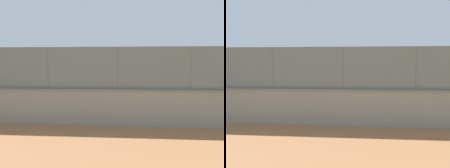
{
  "view_description": "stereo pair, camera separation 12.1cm",
  "coord_description": "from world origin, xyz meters",
  "views": [
    {
      "loc": [
        -2.55,
        20.75,
        2.75
      ],
      "look_at": [
        -1.86,
        7.17,
        1.49
      ],
      "focal_mm": 37.74,
      "sensor_mm": 36.0,
      "label": 1
    },
    {
      "loc": [
        -2.67,
        20.75,
        2.75
      ],
      "look_at": [
        -1.86,
        7.17,
        1.49
      ],
      "focal_mm": 37.74,
      "sensor_mm": 36.0,
      "label": 2
    }
  ],
  "objects": [
    {
      "name": "ground_plane",
      "position": [
        0.0,
        0.0,
        0.0
      ],
      "size": [
        260.0,
        260.0,
        0.0
      ],
      "primitive_type": "plane",
      "color": "#A36B42"
    },
    {
      "name": "perimeter_wall",
      "position": [
        -2.28,
        10.68,
        0.81
      ],
      "size": [
        31.37,
        1.32,
        1.6
      ],
      "color": "gray",
      "rests_on": "ground_plane"
    },
    {
      "name": "fence_panel_on_wall",
      "position": [
        -2.28,
        10.68,
        2.51
      ],
      "size": [
        30.8,
        0.94,
        1.81
      ],
      "color": "slate",
      "rests_on": "perimeter_wall"
    },
    {
      "name": "player_baseline_waiting",
      "position": [
        -2.36,
        8.19,
        0.85
      ],
      "size": [
        0.69,
        1.22,
        1.45
      ],
      "color": "#B2B2B2",
      "rests_on": "ground_plane"
    },
    {
      "name": "player_near_wall_returning",
      "position": [
        -1.01,
        2.3,
        0.89
      ],
      "size": [
        0.72,
        1.21,
        1.51
      ],
      "color": "navy",
      "rests_on": "ground_plane"
    },
    {
      "name": "sports_ball",
      "position": [
        -1.22,
        9.3,
        1.41
      ],
      "size": [
        0.22,
        0.22,
        0.22
      ],
      "primitive_type": "sphere",
      "color": "#3399D8"
    }
  ]
}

